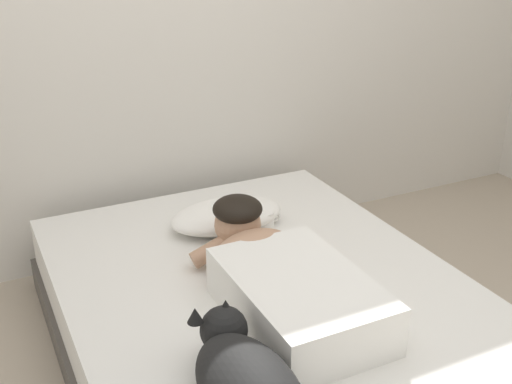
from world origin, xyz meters
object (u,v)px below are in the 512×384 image
(pillow, at_px, (227,215))
(dog, at_px, (246,382))
(bed, at_px, (267,325))
(person_lying, at_px, (280,276))
(cell_phone, at_px, (366,344))
(coffee_cup, at_px, (265,219))

(pillow, xyz_separation_m, dog, (-0.42, -1.09, 0.05))
(dog, bearing_deg, bed, 57.73)
(person_lying, xyz_separation_m, cell_phone, (0.13, -0.35, -0.10))
(pillow, relative_size, person_lying, 0.57)
(dog, relative_size, cell_phone, 4.11)
(pillow, height_order, dog, dog)
(coffee_cup, bearing_deg, bed, -115.50)
(bed, bearing_deg, person_lying, -95.06)
(dog, bearing_deg, person_lying, 52.43)
(pillow, bearing_deg, bed, -96.73)
(bed, distance_m, coffee_cup, 0.55)
(bed, distance_m, dog, 0.73)
(coffee_cup, bearing_deg, cell_phone, -95.73)
(bed, relative_size, dog, 3.52)
(bed, distance_m, pillow, 0.58)
(dog, xyz_separation_m, cell_phone, (0.48, 0.10, -0.10))
(person_lying, height_order, coffee_cup, person_lying)
(person_lying, bearing_deg, bed, 84.94)
(pillow, xyz_separation_m, coffee_cup, (0.15, -0.08, -0.02))
(bed, relative_size, coffee_cup, 16.20)
(pillow, distance_m, person_lying, 0.65)
(bed, height_order, cell_phone, cell_phone)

